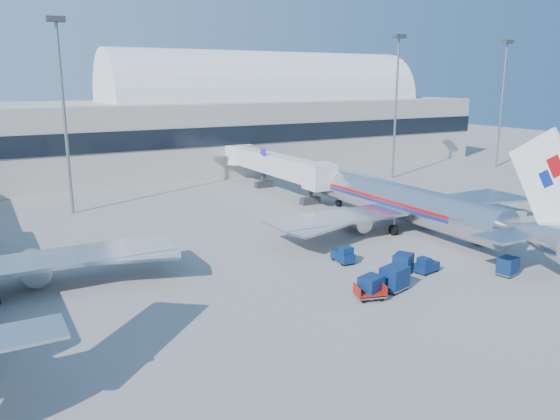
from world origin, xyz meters
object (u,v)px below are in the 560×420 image
tug_left (343,255)px  cart_train_a (403,263)px  mast_west (62,88)px  cart_train_b (394,278)px  airliner_main (407,203)px  mast_east (397,86)px  cart_solo_near (508,266)px  jetbridge_near (270,163)px  tug_lead (426,266)px  cart_train_c (371,286)px  barrier_mid (497,218)px  barrier_near (477,221)px  tug_right (486,238)px  barrier_far (516,214)px  cart_solo_far (553,236)px  cart_open_red (370,294)px  mast_far_east (503,85)px

tug_left → cart_train_a: (2.77, -4.57, 0.16)m
mast_west → cart_train_b: 44.21m
airliner_main → mast_east: mast_east is taller
cart_solo_near → jetbridge_near: bearing=77.9°
airliner_main → tug_lead: airliner_main is taller
cart_train_a → cart_train_c: (-5.61, -2.83, -0.01)m
barrier_mid → tug_left: (-23.62, -3.10, 0.25)m
cart_train_b → barrier_near: bearing=10.7°
mast_east → tug_right: (-16.98, -33.44, -14.11)m
airliner_main → barrier_far: size_ratio=12.42×
mast_west → barrier_mid: 51.92m
mast_west → mast_east: 50.00m
cart_train_b → cart_solo_far: bearing=-11.6°
tug_left → cart_train_a: size_ratio=1.07×
cart_solo_near → cart_open_red: size_ratio=0.79×
airliner_main → cart_train_a: bearing=-133.2°
cart_solo_near → tug_right: bearing=39.6°
barrier_far → cart_train_c: (-29.75, -10.50, 0.41)m
barrier_near → cart_solo_far: (0.52, -8.76, 0.47)m
mast_west → cart_train_a: 43.41m
cart_open_red → barrier_near: bearing=41.4°
cart_train_a → cart_train_b: size_ratio=0.93×
tug_lead → barrier_far: bearing=11.1°
tug_lead → cart_solo_near: bearing=-44.5°
barrier_far → barrier_near: bearing=180.0°
jetbridge_near → mast_west: 29.67m
cart_solo_near → barrier_near: bearing=37.8°
barrier_mid → cart_train_b: 26.17m
barrier_mid → cart_open_red: (-26.78, -10.83, -0.04)m
barrier_far → cart_train_b: bearing=-159.4°
jetbridge_near → cart_solo_near: (-0.05, -41.15, -3.12)m
airliner_main → cart_solo_near: (-2.45, -14.85, -2.12)m
mast_east → cart_solo_far: 40.94m
mast_west → barrier_far: bearing=-32.1°
jetbridge_near → mast_east: (22.40, -0.81, 10.86)m
mast_west → cart_train_b: mast_west is taller
mast_far_east → barrier_far: mast_far_east is taller
mast_east → mast_far_east: 25.00m
tug_right → mast_far_east: bearing=50.3°
jetbridge_near → cart_train_a: size_ratio=11.98×
tug_lead → cart_solo_near: size_ratio=1.18×
jetbridge_near → cart_train_b: 40.56m
mast_west → tug_lead: (22.15, -36.63, -14.16)m
airliner_main → cart_train_c: 20.08m
tug_right → cart_train_b: 16.51m
airliner_main → mast_east: size_ratio=1.65×
barrier_mid → cart_solo_near: size_ratio=1.54×
cart_open_red → cart_train_b: bearing=27.7°
cart_train_c → cart_open_red: cart_train_c is taller
barrier_far → tug_left: 27.10m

